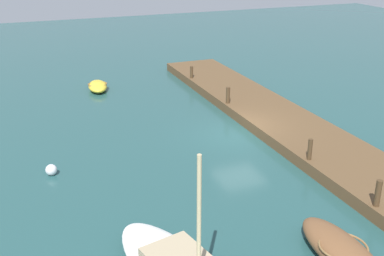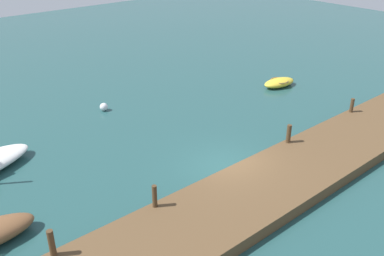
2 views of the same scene
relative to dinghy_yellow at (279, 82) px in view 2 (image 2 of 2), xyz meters
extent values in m
plane|color=#234C4C|center=(-10.47, -5.41, -0.30)|extent=(84.00, 84.00, 0.00)
cube|color=brown|center=(-10.47, -7.98, -0.03)|extent=(27.60, 3.87, 0.55)
ellipsoid|color=gold|center=(0.00, 0.00, -0.01)|extent=(2.65, 1.53, 0.58)
torus|color=olive|center=(0.00, 0.00, 0.15)|extent=(1.44, 1.44, 0.07)
cylinder|color=#47331E|center=(-19.43, -6.30, 0.76)|extent=(0.22, 0.22, 1.03)
cylinder|color=#47331E|center=(-15.26, -6.30, 0.72)|extent=(0.20, 0.20, 0.96)
cylinder|color=#47331E|center=(-7.04, -6.30, 0.73)|extent=(0.23, 0.23, 0.96)
cylinder|color=#47331E|center=(-1.24, -6.30, 0.66)|extent=(0.21, 0.21, 0.82)
sphere|color=silver|center=(-11.55, 4.27, -0.05)|extent=(0.49, 0.49, 0.49)
camera|label=1|loc=(-30.79, 5.33, 9.21)|focal=44.35mm
camera|label=2|loc=(-22.91, -17.58, 10.36)|focal=39.77mm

